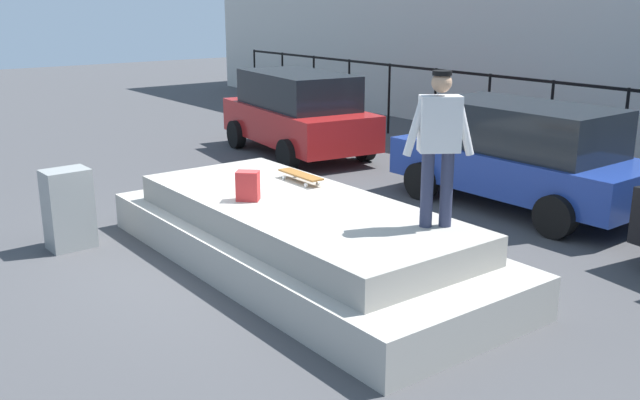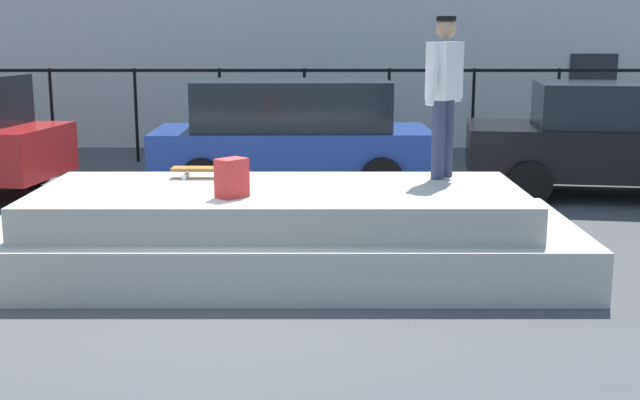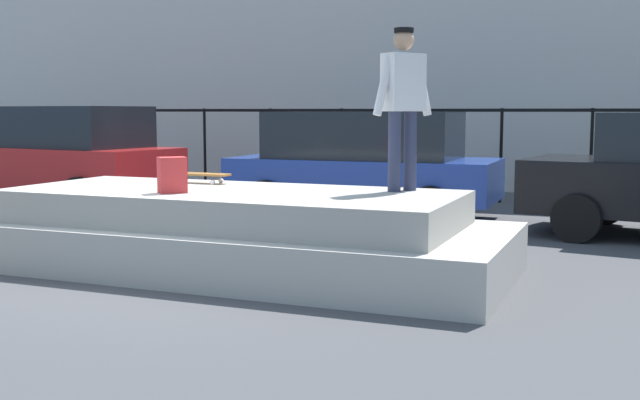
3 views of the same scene
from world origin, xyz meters
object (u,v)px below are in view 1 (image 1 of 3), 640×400
at_px(car_blue_hatchback_mid, 521,153).
at_px(utility_box, 68,209).
at_px(car_red_hatchback_near, 298,112).
at_px(skateboard, 301,175).
at_px(skateboarder, 439,138).
at_px(backpack, 248,186).

relative_size(car_blue_hatchback_mid, utility_box, 3.87).
xyz_separation_m(car_red_hatchback_near, car_blue_hatchback_mid, (5.59, 0.49, -0.04)).
distance_m(skateboard, utility_box, 3.22).
xyz_separation_m(skateboarder, utility_box, (-4.23, -2.75, -1.31)).
height_order(skateboard, backpack, backpack).
bearing_deg(utility_box, skateboarder, 31.10).
distance_m(backpack, car_blue_hatchback_mid, 4.96).
height_order(skateboard, car_blue_hatchback_mid, car_blue_hatchback_mid).
distance_m(skateboarder, car_red_hatchback_near, 8.14).
height_order(car_red_hatchback_near, utility_box, car_red_hatchback_near).
relative_size(skateboarder, backpack, 4.57).
bearing_deg(skateboarder, car_blue_hatchback_mid, 114.74).
bearing_deg(backpack, utility_box, 172.32).
relative_size(skateboarder, car_blue_hatchback_mid, 0.40).
relative_size(skateboarder, skateboard, 2.06).
bearing_deg(car_red_hatchback_near, skateboard, -35.06).
height_order(backpack, car_blue_hatchback_mid, car_blue_hatchback_mid).
xyz_separation_m(backpack, utility_box, (-2.04, -1.63, -0.50)).
relative_size(skateboard, utility_box, 0.76).
xyz_separation_m(skateboard, car_red_hatchback_near, (-4.82, 3.39, -0.01)).
bearing_deg(backpack, car_red_hatchback_near, 92.94).
height_order(skateboarder, car_red_hatchback_near, skateboarder).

